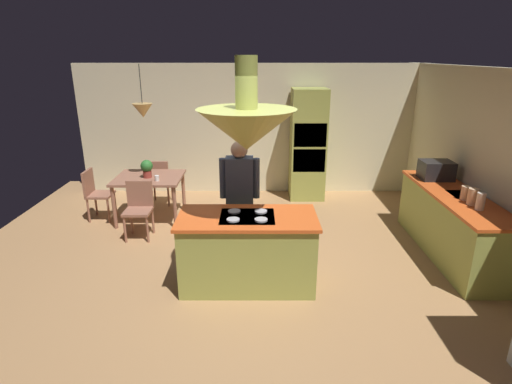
{
  "coord_description": "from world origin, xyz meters",
  "views": [
    {
      "loc": [
        0.1,
        -4.62,
        2.71
      ],
      "look_at": [
        0.1,
        0.4,
        1.0
      ],
      "focal_mm": 28.44,
      "sensor_mm": 36.0,
      "label": 1
    }
  ],
  "objects_px": {
    "chair_by_back_wall": "(159,179)",
    "canister_flour": "(481,201)",
    "chair_at_corner": "(96,191)",
    "cup_on_table": "(157,178)",
    "oven_tower": "(308,145)",
    "chair_facing_island": "(139,206)",
    "dining_table": "(149,182)",
    "person_at_island": "(240,194)",
    "potted_plant_on_table": "(147,168)",
    "canister_tea": "(466,193)",
    "microwave_on_counter": "(436,170)",
    "canister_sugar": "(473,197)",
    "kitchen_island": "(248,250)"
  },
  "relations": [
    {
      "from": "chair_facing_island",
      "to": "chair_by_back_wall",
      "type": "height_order",
      "value": "same"
    },
    {
      "from": "person_at_island",
      "to": "microwave_on_counter",
      "type": "distance_m",
      "value": 3.07
    },
    {
      "from": "canister_tea",
      "to": "microwave_on_counter",
      "type": "height_order",
      "value": "microwave_on_counter"
    },
    {
      "from": "cup_on_table",
      "to": "microwave_on_counter",
      "type": "bearing_deg",
      "value": -4.73
    },
    {
      "from": "dining_table",
      "to": "chair_by_back_wall",
      "type": "height_order",
      "value": "chair_by_back_wall"
    },
    {
      "from": "kitchen_island",
      "to": "person_at_island",
      "type": "relative_size",
      "value": 0.99
    },
    {
      "from": "chair_by_back_wall",
      "to": "canister_flour",
      "type": "relative_size",
      "value": 3.99
    },
    {
      "from": "chair_facing_island",
      "to": "canister_tea",
      "type": "distance_m",
      "value": 4.64
    },
    {
      "from": "microwave_on_counter",
      "to": "kitchen_island",
      "type": "bearing_deg",
      "value": -152.08
    },
    {
      "from": "oven_tower",
      "to": "chair_at_corner",
      "type": "bearing_deg",
      "value": -162.96
    },
    {
      "from": "person_at_island",
      "to": "microwave_on_counter",
      "type": "xyz_separation_m",
      "value": [
        2.95,
        0.83,
        0.09
      ]
    },
    {
      "from": "canister_flour",
      "to": "canister_sugar",
      "type": "distance_m",
      "value": 0.18
    },
    {
      "from": "chair_by_back_wall",
      "to": "oven_tower",
      "type": "bearing_deg",
      "value": -170.85
    },
    {
      "from": "kitchen_island",
      "to": "canister_flour",
      "type": "height_order",
      "value": "canister_flour"
    },
    {
      "from": "potted_plant_on_table",
      "to": "cup_on_table",
      "type": "height_order",
      "value": "potted_plant_on_table"
    },
    {
      "from": "canister_flour",
      "to": "canister_sugar",
      "type": "xyz_separation_m",
      "value": [
        0.0,
        0.18,
        -0.0
      ]
    },
    {
      "from": "potted_plant_on_table",
      "to": "canister_tea",
      "type": "distance_m",
      "value": 4.78
    },
    {
      "from": "potted_plant_on_table",
      "to": "cup_on_table",
      "type": "bearing_deg",
      "value": -43.26
    },
    {
      "from": "person_at_island",
      "to": "chair_at_corner",
      "type": "distance_m",
      "value": 2.93
    },
    {
      "from": "chair_facing_island",
      "to": "potted_plant_on_table",
      "type": "distance_m",
      "value": 0.77
    },
    {
      "from": "canister_tea",
      "to": "canister_sugar",
      "type": "bearing_deg",
      "value": -90.0
    },
    {
      "from": "canister_flour",
      "to": "cup_on_table",
      "type": "bearing_deg",
      "value": 159.18
    },
    {
      "from": "chair_by_back_wall",
      "to": "dining_table",
      "type": "bearing_deg",
      "value": 90.0
    },
    {
      "from": "oven_tower",
      "to": "microwave_on_counter",
      "type": "relative_size",
      "value": 4.6
    },
    {
      "from": "chair_by_back_wall",
      "to": "potted_plant_on_table",
      "type": "relative_size",
      "value": 2.9
    },
    {
      "from": "canister_flour",
      "to": "chair_facing_island",
      "type": "bearing_deg",
      "value": 165.25
    },
    {
      "from": "microwave_on_counter",
      "to": "chair_facing_island",
      "type": "bearing_deg",
      "value": -178.78
    },
    {
      "from": "kitchen_island",
      "to": "potted_plant_on_table",
      "type": "distance_m",
      "value": 2.71
    },
    {
      "from": "chair_facing_island",
      "to": "canister_tea",
      "type": "xyz_separation_m",
      "value": [
        4.54,
        -0.84,
        0.49
      ]
    },
    {
      "from": "canister_sugar",
      "to": "canister_tea",
      "type": "bearing_deg",
      "value": 90.0
    },
    {
      "from": "chair_by_back_wall",
      "to": "canister_sugar",
      "type": "distance_m",
      "value": 5.16
    },
    {
      "from": "chair_at_corner",
      "to": "cup_on_table",
      "type": "distance_m",
      "value": 1.19
    },
    {
      "from": "microwave_on_counter",
      "to": "chair_by_back_wall",
      "type": "bearing_deg",
      "value": 164.17
    },
    {
      "from": "canister_sugar",
      "to": "dining_table",
      "type": "bearing_deg",
      "value": 159.39
    },
    {
      "from": "canister_flour",
      "to": "canister_sugar",
      "type": "bearing_deg",
      "value": 90.0
    },
    {
      "from": "canister_sugar",
      "to": "microwave_on_counter",
      "type": "relative_size",
      "value": 0.46
    },
    {
      "from": "oven_tower",
      "to": "cup_on_table",
      "type": "distance_m",
      "value": 2.96
    },
    {
      "from": "canister_sugar",
      "to": "canister_flour",
      "type": "bearing_deg",
      "value": -90.0
    },
    {
      "from": "potted_plant_on_table",
      "to": "canister_tea",
      "type": "height_order",
      "value": "canister_tea"
    },
    {
      "from": "dining_table",
      "to": "canister_tea",
      "type": "relative_size",
      "value": 5.96
    },
    {
      "from": "dining_table",
      "to": "person_at_island",
      "type": "bearing_deg",
      "value": -41.94
    },
    {
      "from": "person_at_island",
      "to": "chair_facing_island",
      "type": "height_order",
      "value": "person_at_island"
    },
    {
      "from": "canister_sugar",
      "to": "chair_by_back_wall",
      "type": "bearing_deg",
      "value": 152.14
    },
    {
      "from": "kitchen_island",
      "to": "cup_on_table",
      "type": "xyz_separation_m",
      "value": [
        -1.5,
        1.86,
        0.35
      ]
    },
    {
      "from": "oven_tower",
      "to": "chair_facing_island",
      "type": "bearing_deg",
      "value": -146.76
    },
    {
      "from": "canister_sugar",
      "to": "microwave_on_counter",
      "type": "xyz_separation_m",
      "value": [
        0.0,
        1.11,
        0.03
      ]
    },
    {
      "from": "oven_tower",
      "to": "potted_plant_on_table",
      "type": "bearing_deg",
      "value": -157.03
    },
    {
      "from": "oven_tower",
      "to": "canister_sugar",
      "type": "height_order",
      "value": "oven_tower"
    },
    {
      "from": "chair_at_corner",
      "to": "microwave_on_counter",
      "type": "bearing_deg",
      "value": -96.21
    },
    {
      "from": "person_at_island",
      "to": "microwave_on_counter",
      "type": "height_order",
      "value": "person_at_island"
    }
  ]
}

